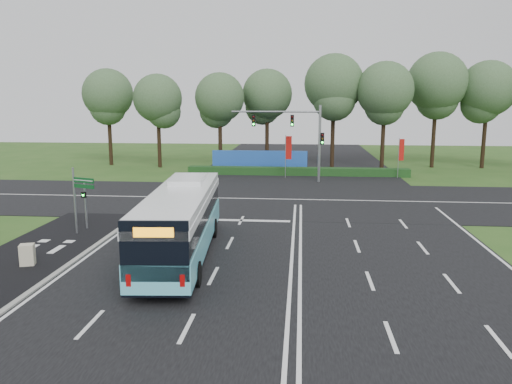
# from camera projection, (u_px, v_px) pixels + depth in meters

# --- Properties ---
(ground) EXTENTS (120.00, 120.00, 0.00)m
(ground) POSITION_uv_depth(u_px,v_px,m) (293.00, 245.00, 25.93)
(ground) COLOR #2A501A
(ground) RESTS_ON ground
(road_main) EXTENTS (20.00, 120.00, 0.04)m
(road_main) POSITION_uv_depth(u_px,v_px,m) (293.00, 245.00, 25.93)
(road_main) COLOR black
(road_main) RESTS_ON ground
(road_cross) EXTENTS (120.00, 14.00, 0.05)m
(road_cross) POSITION_uv_depth(u_px,v_px,m) (296.00, 200.00, 37.68)
(road_cross) COLOR black
(road_cross) RESTS_ON ground
(bike_path) EXTENTS (5.00, 18.00, 0.06)m
(bike_path) POSITION_uv_depth(u_px,v_px,m) (33.00, 256.00, 24.10)
(bike_path) COLOR black
(bike_path) RESTS_ON ground
(kerb_strip) EXTENTS (0.25, 18.00, 0.12)m
(kerb_strip) POSITION_uv_depth(u_px,v_px,m) (80.00, 257.00, 23.88)
(kerb_strip) COLOR gray
(kerb_strip) RESTS_ON ground
(city_bus) EXTENTS (3.53, 12.39, 3.51)m
(city_bus) POSITION_uv_depth(u_px,v_px,m) (182.00, 221.00, 23.68)
(city_bus) COLOR #5EC8DB
(city_bus) RESTS_ON ground
(pedestrian_signal) EXTENTS (0.27, 0.40, 3.04)m
(pedestrian_signal) POSITION_uv_depth(u_px,v_px,m) (85.00, 202.00, 28.81)
(pedestrian_signal) COLOR gray
(pedestrian_signal) RESTS_ON ground
(street_sign) EXTENTS (1.41, 0.55, 3.79)m
(street_sign) POSITION_uv_depth(u_px,v_px,m) (79.00, 193.00, 27.50)
(street_sign) COLOR gray
(street_sign) RESTS_ON ground
(utility_cabinet) EXTENTS (0.74, 0.67, 1.02)m
(utility_cabinet) POSITION_uv_depth(u_px,v_px,m) (27.00, 255.00, 22.61)
(utility_cabinet) COLOR beige
(utility_cabinet) RESTS_ON ground
(banner_flag_mid) EXTENTS (0.61, 0.06, 4.15)m
(banner_flag_mid) POSITION_uv_depth(u_px,v_px,m) (288.00, 150.00, 47.65)
(banner_flag_mid) COLOR gray
(banner_flag_mid) RESTS_ON ground
(banner_flag_right) EXTENTS (0.55, 0.22, 3.86)m
(banner_flag_right) POSITION_uv_depth(u_px,v_px,m) (401.00, 152.00, 47.72)
(banner_flag_right) COLOR gray
(banner_flag_right) RESTS_ON ground
(traffic_light_gantry) EXTENTS (8.41, 0.28, 7.00)m
(traffic_light_gantry) POSITION_uv_depth(u_px,v_px,m) (300.00, 131.00, 45.14)
(traffic_light_gantry) COLOR gray
(traffic_light_gantry) RESTS_ON ground
(hedge) EXTENTS (22.00, 1.20, 0.80)m
(hedge) POSITION_uv_depth(u_px,v_px,m) (297.00, 171.00, 49.85)
(hedge) COLOR #153B15
(hedge) RESTS_ON ground
(blue_hoarding) EXTENTS (10.00, 0.30, 2.20)m
(blue_hoarding) POSITION_uv_depth(u_px,v_px,m) (260.00, 161.00, 52.53)
(blue_hoarding) COLOR #2153B3
(blue_hoarding) RESTS_ON ground
(eucalyptus_row) EXTENTS (54.13, 9.59, 12.60)m
(eucalyptus_row) POSITION_uv_depth(u_px,v_px,m) (348.00, 89.00, 53.87)
(eucalyptus_row) COLOR black
(eucalyptus_row) RESTS_ON ground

